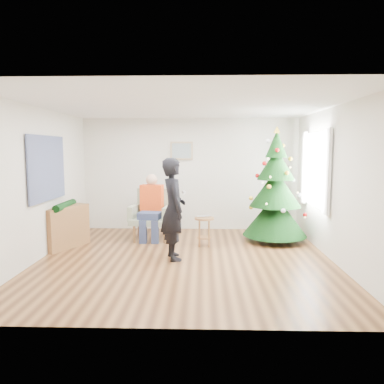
{
  "coord_description": "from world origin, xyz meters",
  "views": [
    {
      "loc": [
        0.31,
        -6.25,
        1.89
      ],
      "look_at": [
        0.1,
        0.6,
        1.1
      ],
      "focal_mm": 35.0,
      "sensor_mm": 36.0,
      "label": 1
    }
  ],
  "objects_px": {
    "christmas_tree": "(275,190)",
    "stool": "(204,231)",
    "armchair": "(152,221)",
    "standing_man": "(173,209)",
    "console": "(66,227)"
  },
  "relations": [
    {
      "from": "christmas_tree",
      "to": "stool",
      "type": "distance_m",
      "value": 1.7
    },
    {
      "from": "console",
      "to": "standing_man",
      "type": "bearing_deg",
      "value": 6.8
    },
    {
      "from": "armchair",
      "to": "standing_man",
      "type": "distance_m",
      "value": 1.61
    },
    {
      "from": "stool",
      "to": "console",
      "type": "bearing_deg",
      "value": -175.66
    },
    {
      "from": "standing_man",
      "to": "armchair",
      "type": "bearing_deg",
      "value": 5.06
    },
    {
      "from": "christmas_tree",
      "to": "armchair",
      "type": "bearing_deg",
      "value": 177.38
    },
    {
      "from": "stool",
      "to": "console",
      "type": "xyz_separation_m",
      "value": [
        -2.66,
        -0.2,
        0.11
      ]
    },
    {
      "from": "armchair",
      "to": "console",
      "type": "bearing_deg",
      "value": -145.61
    },
    {
      "from": "stool",
      "to": "armchair",
      "type": "xyz_separation_m",
      "value": [
        -1.1,
        0.56,
        0.1
      ]
    },
    {
      "from": "christmas_tree",
      "to": "standing_man",
      "type": "distance_m",
      "value": 2.38
    },
    {
      "from": "stool",
      "to": "console",
      "type": "distance_m",
      "value": 2.67
    },
    {
      "from": "christmas_tree",
      "to": "standing_man",
      "type": "height_order",
      "value": "christmas_tree"
    },
    {
      "from": "christmas_tree",
      "to": "standing_man",
      "type": "bearing_deg",
      "value": -146.38
    },
    {
      "from": "stool",
      "to": "armchair",
      "type": "bearing_deg",
      "value": 153.09
    },
    {
      "from": "armchair",
      "to": "standing_man",
      "type": "bearing_deg",
      "value": -59.94
    }
  ]
}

